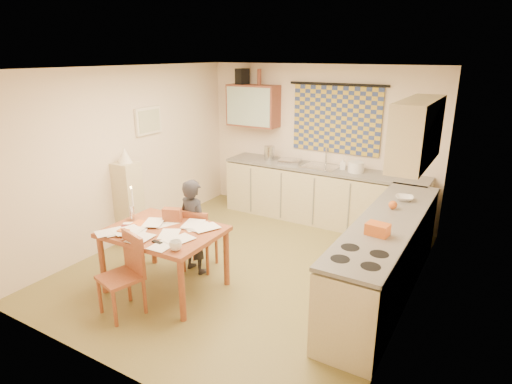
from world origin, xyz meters
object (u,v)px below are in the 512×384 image
Objects in this scene: stove at (356,301)px; chair_far at (200,250)px; counter_right at (385,257)px; shelf_stand at (129,204)px; dining_table at (165,259)px; person at (194,226)px; counter_back at (321,195)px.

chair_far is (-2.20, 0.46, -0.20)m from stove.
counter_right is 2.44× the size of shelf_stand.
stove is at bearing 2.17° from dining_table.
stove is 3.59m from shelf_stand.
chair_far is 0.36m from person.
stove is 2.25m from chair_far.
dining_table is 1.55× the size of chair_far.
shelf_stand is at bearing 2.13° from person.
stove is at bearing -179.19° from person.
counter_back is 2.71× the size of person.
stove is 0.71× the size of dining_table.
chair_far is at bearing -164.75° from counter_right.
counter_right is 2.53m from dining_table.
stove is 0.75× the size of person.
shelf_stand is (-2.05, -2.19, 0.15)m from counter_back.
person is at bearing 65.27° from chair_far.
counter_right is 2.29× the size of dining_table.
counter_back is 2.42m from chair_far.
counter_back is at bearing 131.00° from counter_right.
dining_table is 1.07× the size of shelf_stand.
stove is at bearing 153.03° from chair_far.
chair_far is 1.39m from shelf_stand.
stove reaches higher than dining_table.
chair_far is at bearing -107.02° from counter_back.
dining_table is (-2.23, -0.14, -0.08)m from stove.
shelf_stand is at bearing -20.36° from chair_far.
counter_right is at bearing -49.00° from counter_back.
stove is (1.49, -2.77, 0.00)m from counter_back.
counter_right is 2.31m from person.
shelf_stand reaches higher than counter_back.
counter_back is 3.00m from dining_table.
counter_right is at bearing 7.68° from shelf_stand.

